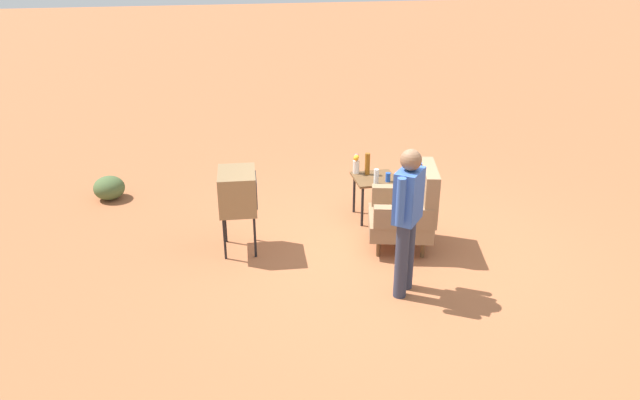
{
  "coord_description": "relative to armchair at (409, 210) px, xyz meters",
  "views": [
    {
      "loc": [
        6.06,
        -2.06,
        3.57
      ],
      "look_at": [
        -0.42,
        -0.8,
        0.65
      ],
      "focal_mm": 33.61,
      "sensor_mm": 36.0,
      "label": 1
    }
  ],
  "objects": [
    {
      "name": "person_standing",
      "position": [
        0.99,
        -0.38,
        0.44
      ],
      "size": [
        0.47,
        0.4,
        1.64
      ],
      "color": "#2D3347",
      "rests_on": "ground"
    },
    {
      "name": "tv_on_stand",
      "position": [
        -0.32,
        -2.05,
        0.28
      ],
      "size": [
        0.63,
        0.48,
        1.03
      ],
      "color": "black",
      "rests_on": "ground"
    },
    {
      "name": "flower_vase",
      "position": [
        -1.1,
        -0.39,
        0.24
      ],
      "size": [
        0.14,
        0.1,
        0.27
      ],
      "color": "silver",
      "rests_on": "side_table"
    },
    {
      "name": "armchair",
      "position": [
        0.0,
        0.0,
        0.0
      ],
      "size": [
        0.92,
        0.94,
        1.06
      ],
      "color": "brown",
      "rests_on": "ground"
    },
    {
      "name": "ground_plane",
      "position": [
        0.24,
        -0.27,
        -0.5
      ],
      "size": [
        60.0,
        60.0,
        0.0
      ],
      "primitive_type": "plane",
      "color": "#A05B38"
    },
    {
      "name": "shrub_near",
      "position": [
        -2.26,
        -3.83,
        -0.32
      ],
      "size": [
        0.45,
        0.45,
        0.35
      ],
      "primitive_type": "ellipsoid",
      "color": "#475B33",
      "rests_on": "ground"
    },
    {
      "name": "bottle_tall_amber",
      "position": [
        -1.03,
        -0.25,
        0.25
      ],
      "size": [
        0.07,
        0.07,
        0.3
      ],
      "primitive_type": "cylinder",
      "color": "brown",
      "rests_on": "side_table"
    },
    {
      "name": "bottle_short_clear",
      "position": [
        -0.68,
        -0.23,
        0.2
      ],
      "size": [
        0.06,
        0.06,
        0.2
      ],
      "primitive_type": "cylinder",
      "color": "silver",
      "rests_on": "side_table"
    },
    {
      "name": "side_table",
      "position": [
        -0.89,
        -0.18,
        0.01
      ],
      "size": [
        0.56,
        0.56,
        0.59
      ],
      "color": "black",
      "rests_on": "ground"
    },
    {
      "name": "soda_can_blue",
      "position": [
        -0.72,
        -0.05,
        0.16
      ],
      "size": [
        0.07,
        0.07,
        0.12
      ],
      "primitive_type": "cylinder",
      "color": "blue",
      "rests_on": "side_table"
    }
  ]
}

